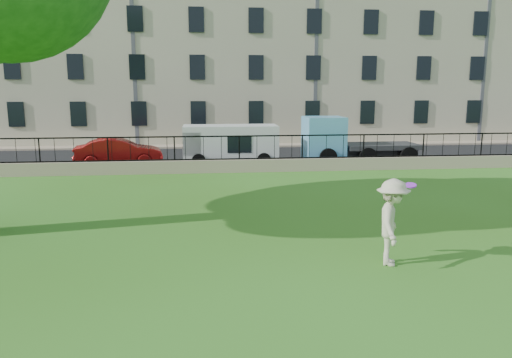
{
  "coord_description": "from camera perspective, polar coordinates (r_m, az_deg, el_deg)",
  "views": [
    {
      "loc": [
        -1.72,
        -11.14,
        4.02
      ],
      "look_at": [
        -0.13,
        3.5,
        1.25
      ],
      "focal_mm": 35.0,
      "sensor_mm": 36.0,
      "label": 1
    }
  ],
  "objects": [
    {
      "name": "ground",
      "position": [
        11.97,
        2.47,
        -9.0
      ],
      "size": [
        120.0,
        120.0,
        0.0
      ],
      "primitive_type": "plane",
      "color": "#376618",
      "rests_on": "ground"
    },
    {
      "name": "building_row",
      "position": [
        38.85,
        -3.77,
        14.89
      ],
      "size": [
        56.4,
        10.4,
        13.8
      ],
      "color": "beige",
      "rests_on": "ground"
    },
    {
      "name": "retaining_wall",
      "position": [
        23.5,
        -1.92,
        1.53
      ],
      "size": [
        50.0,
        0.4,
        0.6
      ],
      "primitive_type": "cube",
      "color": "tan",
      "rests_on": "ground"
    },
    {
      "name": "frisbee",
      "position": [
        12.21,
        17.25,
        -0.68
      ],
      "size": [
        0.33,
        0.32,
        0.12
      ],
      "primitive_type": "cylinder",
      "rotation": [
        0.21,
        -0.14,
        0.2
      ],
      "color": "#A72AF0"
    },
    {
      "name": "iron_railing",
      "position": [
        23.38,
        -1.93,
        3.59
      ],
      "size": [
        50.0,
        0.05,
        1.13
      ],
      "color": "black",
      "rests_on": "retaining_wall"
    },
    {
      "name": "red_sedan",
      "position": [
        26.09,
        -15.4,
        2.97
      ],
      "size": [
        4.46,
        2.01,
        1.42
      ],
      "primitive_type": "imported",
      "rotation": [
        0.0,
        0.0,
        1.69
      ],
      "color": "maroon",
      "rests_on": "street"
    },
    {
      "name": "man",
      "position": [
        11.68,
        15.3,
        -4.8
      ],
      "size": [
        1.14,
        1.46,
        1.98
      ],
      "primitive_type": "imported",
      "rotation": [
        0.0,
        0.0,
        1.21
      ],
      "color": "beige",
      "rests_on": "ground"
    },
    {
      "name": "white_van",
      "position": [
        25.76,
        -2.93,
        3.91
      ],
      "size": [
        4.81,
        1.91,
        2.02
      ],
      "primitive_type": "cube",
      "rotation": [
        0.0,
        0.0,
        -0.01
      ],
      "color": "silver",
      "rests_on": "street"
    },
    {
      "name": "sidewalk",
      "position": [
        33.32,
        -3.2,
        3.8
      ],
      "size": [
        60.0,
        1.4,
        0.12
      ],
      "primitive_type": "cube",
      "color": "tan",
      "rests_on": "ground"
    },
    {
      "name": "blue_truck",
      "position": [
        26.98,
        11.62,
        4.44
      ],
      "size": [
        5.79,
        2.11,
        2.42
      ],
      "primitive_type": "cube",
      "rotation": [
        0.0,
        0.0,
        0.01
      ],
      "color": "#62B4E6",
      "rests_on": "street"
    },
    {
      "name": "street",
      "position": [
        28.18,
        -2.63,
        2.44
      ],
      "size": [
        60.0,
        9.0,
        0.01
      ],
      "primitive_type": "cube",
      "color": "black",
      "rests_on": "ground"
    }
  ]
}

